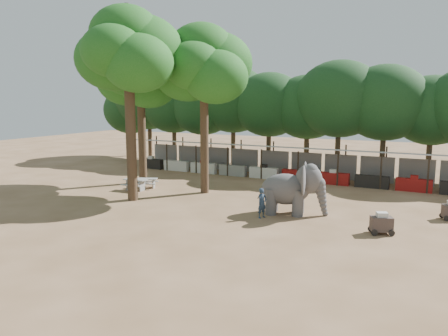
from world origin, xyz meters
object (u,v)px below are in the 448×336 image
at_px(cart_front, 381,223).
at_px(elephant, 293,189).
at_px(yard_tree_back, 203,66).
at_px(handler, 262,203).
at_px(yard_tree_left, 140,74).
at_px(yard_tree_center, 128,52).
at_px(picnic_table_far, 147,182).
at_px(picnic_table_near, 136,183).

bearing_deg(cart_front, elephant, 138.65).
relative_size(yard_tree_back, elephant, 2.92).
height_order(yard_tree_back, handler, yard_tree_back).
relative_size(yard_tree_left, yard_tree_back, 0.97).
height_order(handler, cart_front, handler).
bearing_deg(yard_tree_center, handler, -2.39).
height_order(yard_tree_center, cart_front, yard_tree_center).
distance_m(yard_tree_back, picnic_table_far, 9.21).
distance_m(yard_tree_left, elephant, 15.42).
distance_m(yard_tree_back, cart_front, 15.29).
relative_size(yard_tree_center, elephant, 3.10).
distance_m(yard_tree_center, handler, 12.36).
xyz_separation_m(yard_tree_center, picnic_table_far, (-1.36, 3.30, -8.75)).
distance_m(handler, cart_front, 6.17).
relative_size(elephant, handler, 2.38).
height_order(yard_tree_left, elephant, yard_tree_left).
relative_size(elephant, picnic_table_far, 2.18).
relative_size(yard_tree_left, cart_front, 8.61).
distance_m(yard_tree_back, picnic_table_near, 9.39).
relative_size(picnic_table_far, cart_front, 1.39).
distance_m(yard_tree_center, elephant, 12.96).
xyz_separation_m(yard_tree_back, elephant, (7.31, -2.85, -7.10)).
xyz_separation_m(yard_tree_left, yard_tree_center, (3.00, -5.00, 1.01)).
distance_m(handler, picnic_table_near, 10.98).
height_order(handler, picnic_table_far, handler).
height_order(yard_tree_left, yard_tree_center, yard_tree_center).
height_order(yard_tree_back, picnic_table_near, yard_tree_back).
distance_m(yard_tree_left, picnic_table_far, 8.10).
xyz_separation_m(yard_tree_back, handler, (6.07, -4.38, -7.73)).
relative_size(yard_tree_center, cart_front, 9.40).
xyz_separation_m(handler, cart_front, (6.16, -0.08, -0.29)).
relative_size(yard_tree_left, picnic_table_near, 6.50).
relative_size(elephant, picnic_table_near, 2.29).
bearing_deg(handler, elephant, -17.22).
bearing_deg(yard_tree_back, yard_tree_left, 170.54).
bearing_deg(picnic_table_near, picnic_table_far, 74.32).
xyz_separation_m(picnic_table_near, cart_front, (16.81, -2.74, -0.00)).
height_order(yard_tree_back, elephant, yard_tree_back).
bearing_deg(yard_tree_left, picnic_table_near, -62.47).
height_order(yard_tree_back, picnic_table_far, yard_tree_back).
xyz_separation_m(elephant, handler, (-1.24, -1.53, -0.63)).
xyz_separation_m(elephant, cart_front, (4.92, -1.61, -0.92)).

